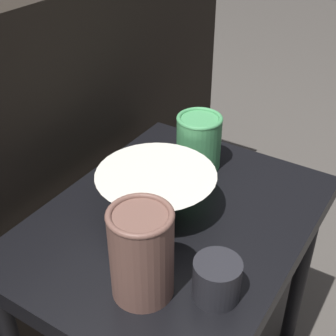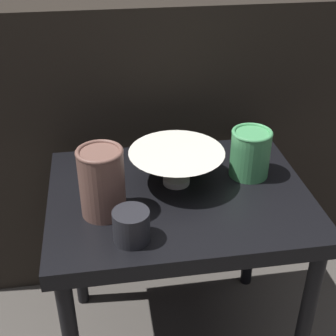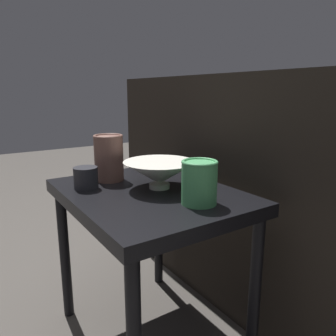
# 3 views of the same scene
# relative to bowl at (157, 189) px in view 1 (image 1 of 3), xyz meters

# --- Properties ---
(table) EXTENTS (0.61, 0.48, 0.53)m
(table) POSITION_rel_bowl_xyz_m (-0.00, -0.04, -0.12)
(table) COLOR black
(table) RESTS_ON ground_plane
(bowl) EXTENTS (0.23, 0.23, 0.09)m
(bowl) POSITION_rel_bowl_xyz_m (0.00, 0.00, 0.00)
(bowl) COLOR silver
(bowl) RESTS_ON table
(vase_textured_left) EXTENTS (0.10, 0.10, 0.16)m
(vase_textured_left) POSITION_rel_bowl_xyz_m (-0.18, -0.09, 0.03)
(vase_textured_left) COLOR brown
(vase_textured_left) RESTS_ON table
(vase_colorful_right) EXTENTS (0.10, 0.10, 0.12)m
(vase_colorful_right) POSITION_rel_bowl_xyz_m (0.18, 0.01, 0.01)
(vase_colorful_right) COLOR #47995B
(vase_colorful_right) RESTS_ON table
(cup) EXTENTS (0.08, 0.08, 0.07)m
(cup) POSITION_rel_bowl_xyz_m (-0.13, -0.20, -0.02)
(cup) COLOR #232328
(cup) RESTS_ON table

